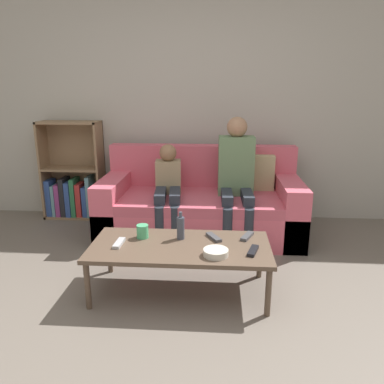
# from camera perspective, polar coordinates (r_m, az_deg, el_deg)

# --- Properties ---
(ground_plane) EXTENTS (22.00, 22.00, 0.00)m
(ground_plane) POSITION_cam_1_polar(r_m,az_deg,el_deg) (2.35, -4.64, -22.43)
(ground_plane) COLOR #70665B
(wall_back) EXTENTS (12.00, 0.06, 2.60)m
(wall_back) POSITION_cam_1_polar(r_m,az_deg,el_deg) (4.21, -0.14, 13.64)
(wall_back) COLOR #B7B2A8
(wall_back) RESTS_ON ground_plane
(couch) EXTENTS (1.97, 0.92, 0.86)m
(couch) POSITION_cam_1_polar(r_m,az_deg,el_deg) (3.81, 1.44, -2.15)
(couch) COLOR #DB5B70
(couch) RESTS_ON ground_plane
(bookshelf) EXTENTS (0.67, 0.28, 1.09)m
(bookshelf) POSITION_cam_1_polar(r_m,az_deg,el_deg) (4.49, -17.63, 1.29)
(bookshelf) COLOR #8E7051
(bookshelf) RESTS_ON ground_plane
(coffee_table) EXTENTS (1.28, 0.61, 0.37)m
(coffee_table) POSITION_cam_1_polar(r_m,az_deg,el_deg) (2.70, -1.81, -8.65)
(coffee_table) COLOR brown
(coffee_table) RESTS_ON ground_plane
(person_adult) EXTENTS (0.35, 0.64, 1.18)m
(person_adult) POSITION_cam_1_polar(r_m,az_deg,el_deg) (3.62, 6.78, 3.14)
(person_adult) COLOR #282D38
(person_adult) RESTS_ON ground_plane
(person_child) EXTENTS (0.30, 0.65, 0.91)m
(person_child) POSITION_cam_1_polar(r_m,az_deg,el_deg) (3.63, -3.68, 0.87)
(person_child) COLOR #282D38
(person_child) RESTS_ON ground_plane
(cup_near) EXTENTS (0.09, 0.09, 0.10)m
(cup_near) POSITION_cam_1_polar(r_m,az_deg,el_deg) (2.81, -7.55, -5.97)
(cup_near) COLOR #4CB77A
(cup_near) RESTS_ON coffee_table
(tv_remote_0) EXTENTS (0.11, 0.17, 0.02)m
(tv_remote_0) POSITION_cam_1_polar(r_m,az_deg,el_deg) (2.83, 8.41, -6.67)
(tv_remote_0) COLOR #47474C
(tv_remote_0) RESTS_ON coffee_table
(tv_remote_1) EXTENTS (0.09, 0.18, 0.02)m
(tv_remote_1) POSITION_cam_1_polar(r_m,az_deg,el_deg) (2.60, 9.27, -8.83)
(tv_remote_1) COLOR black
(tv_remote_1) RESTS_ON coffee_table
(tv_remote_2) EXTENTS (0.12, 0.17, 0.02)m
(tv_remote_2) POSITION_cam_1_polar(r_m,az_deg,el_deg) (2.79, 3.32, -6.89)
(tv_remote_2) COLOR #47474C
(tv_remote_2) RESTS_ON coffee_table
(tv_remote_3) EXTENTS (0.05, 0.17, 0.02)m
(tv_remote_3) POSITION_cam_1_polar(r_m,az_deg,el_deg) (2.74, -11.06, -7.65)
(tv_remote_3) COLOR #B7B7BC
(tv_remote_3) RESTS_ON coffee_table
(snack_bowl) EXTENTS (0.17, 0.17, 0.05)m
(snack_bowl) POSITION_cam_1_polar(r_m,az_deg,el_deg) (2.52, 3.64, -9.19)
(snack_bowl) COLOR beige
(snack_bowl) RESTS_ON coffee_table
(bottle) EXTENTS (0.06, 0.06, 0.21)m
(bottle) POSITION_cam_1_polar(r_m,az_deg,el_deg) (2.75, -1.75, -5.43)
(bottle) COLOR #424756
(bottle) RESTS_ON coffee_table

